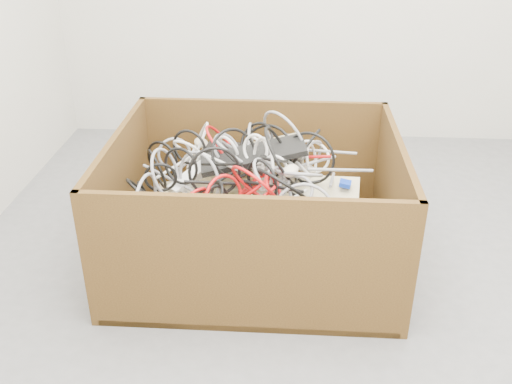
# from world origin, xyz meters

# --- Properties ---
(ground) EXTENTS (3.00, 3.00, 0.00)m
(ground) POSITION_xyz_m (0.00, 0.00, 0.00)
(ground) COLOR #5A595C
(ground) RESTS_ON ground
(cardboard_box) EXTENTS (1.10, 0.92, 0.54)m
(cardboard_box) POSITION_xyz_m (-0.29, 0.13, 0.14)
(cardboard_box) COLOR #35220D
(cardboard_box) RESTS_ON ground
(keyboard_pile) EXTENTS (0.92, 0.76, 0.38)m
(keyboard_pile) POSITION_xyz_m (-0.27, 0.17, 0.27)
(keyboard_pile) COLOR #CABB8E
(keyboard_pile) RESTS_ON cardboard_box
(mice_scatter) EXTENTS (0.55, 0.66, 0.22)m
(mice_scatter) POSITION_xyz_m (-0.27, 0.12, 0.33)
(mice_scatter) COLOR beige
(mice_scatter) RESTS_ON keyboard_pile
(power_strip_left) EXTENTS (0.21, 0.26, 0.12)m
(power_strip_left) POSITION_xyz_m (-0.51, 0.21, 0.36)
(power_strip_left) COLOR white
(power_strip_left) RESTS_ON keyboard_pile
(power_strip_right) EXTENTS (0.31, 0.08, 0.10)m
(power_strip_right) POSITION_xyz_m (-0.41, -0.10, 0.32)
(power_strip_right) COLOR white
(power_strip_right) RESTS_ON keyboard_pile
(vga_plug) EXTENTS (0.05, 0.05, 0.03)m
(vga_plug) POSITION_xyz_m (0.08, 0.18, 0.34)
(vga_plug) COLOR #0D32C5
(vga_plug) RESTS_ON keyboard_pile
(cable_tangle) EXTENTS (0.98, 0.83, 0.40)m
(cable_tangle) POSITION_xyz_m (-0.34, 0.12, 0.41)
(cable_tangle) COLOR black
(cable_tangle) RESTS_ON keyboard_pile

